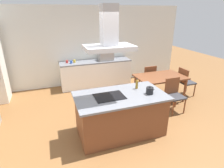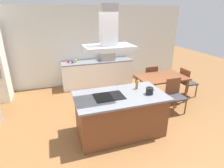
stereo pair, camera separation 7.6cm
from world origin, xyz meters
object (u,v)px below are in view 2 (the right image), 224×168
at_px(dining_table, 161,79).
at_px(cooktop, 109,96).
at_px(range_hood, 109,36).
at_px(coffee_mug_yellow, 76,61).
at_px(chair_facing_island, 175,93).
at_px(tea_kettle, 150,91).
at_px(olive_oil_bottle, 137,85).
at_px(coffee_mug_blue, 73,62).
at_px(chair_facing_back_wall, 150,77).
at_px(coffee_mug_red, 68,61).
at_px(countertop_microwave, 107,56).
at_px(chair_at_right_end, 187,81).

bearing_deg(dining_table, cooktop, -150.41).
bearing_deg(cooktop, range_hood, 0.00).
relative_size(coffee_mug_yellow, chair_facing_island, 0.10).
height_order(tea_kettle, olive_oil_bottle, olive_oil_bottle).
relative_size(coffee_mug_blue, coffee_mug_yellow, 1.00).
bearing_deg(chair_facing_back_wall, olive_oil_bottle, -128.17).
distance_m(coffee_mug_red, coffee_mug_blue, 0.16).
height_order(cooktop, dining_table, cooktop).
xyz_separation_m(coffee_mug_red, chair_facing_island, (2.44, -2.50, -0.44)).
bearing_deg(chair_facing_back_wall, dining_table, -90.00).
relative_size(tea_kettle, countertop_microwave, 0.41).
relative_size(olive_oil_bottle, chair_facing_back_wall, 0.26).
distance_m(countertop_microwave, range_hood, 3.18).
bearing_deg(olive_oil_bottle, dining_table, 36.28).
bearing_deg(chair_at_right_end, tea_kettle, -148.25).
relative_size(olive_oil_bottle, coffee_mug_yellow, 2.59).
relative_size(cooktop, chair_facing_back_wall, 0.67).
height_order(olive_oil_bottle, dining_table, olive_oil_bottle).
distance_m(tea_kettle, dining_table, 1.70).
height_order(tea_kettle, range_hood, range_hood).
xyz_separation_m(coffee_mug_blue, chair_facing_back_wall, (2.32, -1.06, -0.44)).
bearing_deg(range_hood, chair_at_right_end, 21.12).
bearing_deg(countertop_microwave, tea_kettle, -90.11).
relative_size(coffee_mug_red, coffee_mug_yellow, 1.00).
xyz_separation_m(olive_oil_bottle, range_hood, (-0.71, -0.20, 1.10)).
height_order(olive_oil_bottle, range_hood, range_hood).
xyz_separation_m(countertop_microwave, chair_facing_island, (1.10, -2.44, -0.53)).
height_order(coffee_mug_red, chair_facing_island, coffee_mug_red).
xyz_separation_m(countertop_microwave, coffee_mug_yellow, (-1.09, 0.03, -0.09)).
xyz_separation_m(tea_kettle, coffee_mug_blue, (-1.21, 2.98, -0.03)).
bearing_deg(chair_facing_back_wall, chair_at_right_end, -36.01).
bearing_deg(countertop_microwave, chair_facing_island, -65.71).
relative_size(tea_kettle, chair_at_right_end, 0.23).
relative_size(cooktop, range_hood, 0.67).
xyz_separation_m(chair_facing_island, range_hood, (-1.95, -0.44, 1.59)).
xyz_separation_m(tea_kettle, olive_oil_bottle, (-0.13, 0.34, 0.03)).
bearing_deg(chair_at_right_end, chair_facing_back_wall, 143.99).
distance_m(cooktop, coffee_mug_yellow, 2.92).
relative_size(cooktop, coffee_mug_yellow, 6.67).
xyz_separation_m(tea_kettle, chair_facing_island, (1.11, 0.59, -0.46)).
relative_size(dining_table, chair_facing_back_wall, 1.57).
bearing_deg(coffee_mug_red, coffee_mug_blue, -41.30).
relative_size(cooktop, chair_facing_island, 0.67).
distance_m(countertop_microwave, coffee_mug_red, 1.34).
relative_size(tea_kettle, dining_table, 0.15).
height_order(tea_kettle, coffee_mug_red, tea_kettle).
height_order(cooktop, olive_oil_bottle, olive_oil_bottle).
bearing_deg(range_hood, chair_facing_back_wall, 42.30).
bearing_deg(range_hood, countertop_microwave, 73.67).
distance_m(coffee_mug_yellow, chair_at_right_end, 3.62).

